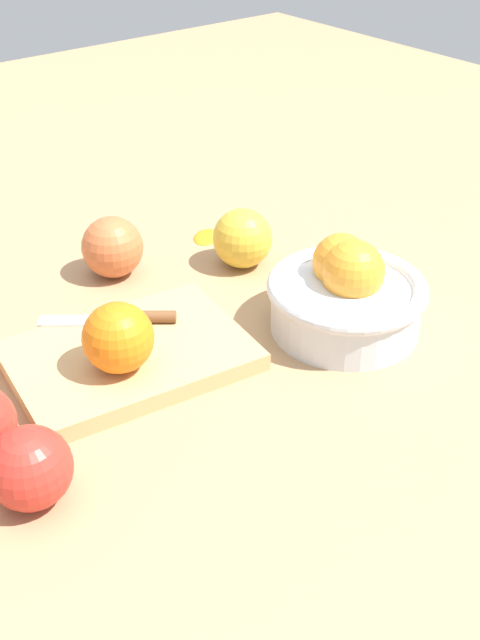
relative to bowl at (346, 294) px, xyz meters
The scene contains 9 objects.
ground_plane 0.20m from the bowl, 33.71° to the right, with size 2.40×2.40×0.00m, color tan.
bowl is the anchor object (origin of this frame).
cutting_board 0.25m from the bowl, 21.63° to the right, with size 0.25×0.17×0.02m, color tan.
orange_on_board 0.27m from the bowl, 15.00° to the right, with size 0.07×0.07×0.07m, color orange.
knife 0.25m from the bowl, 33.64° to the right, with size 0.13×0.11×0.01m.
apple_front_center 0.31m from the bowl, 62.00° to the right, with size 0.08×0.08×0.08m, color #CC6638.
apple_back_right 0.40m from the bowl, ahead, with size 0.07×0.07×0.07m, color red.
apple_front_left 0.19m from the bowl, 90.05° to the right, with size 0.08×0.08×0.08m, color gold.
citrus_peel 0.28m from the bowl, 92.01° to the right, with size 0.05×0.04×0.01m, color orange.
Camera 1 is at (0.40, 0.63, 0.51)m, focal length 44.01 mm.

